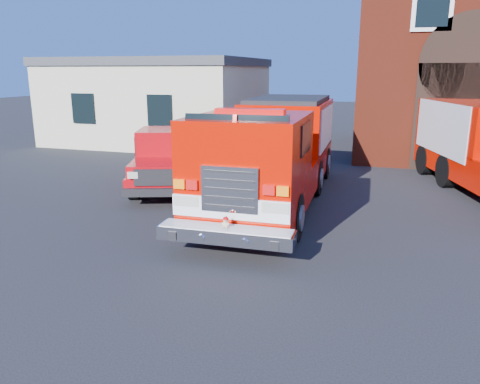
% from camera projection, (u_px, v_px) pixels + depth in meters
% --- Properties ---
extents(ground, '(100.00, 100.00, 0.00)m').
position_uv_depth(ground, '(255.00, 233.00, 11.07)').
color(ground, black).
rests_on(ground, ground).
extents(side_building, '(10.20, 8.20, 4.35)m').
position_uv_depth(side_building, '(161.00, 100.00, 25.14)').
color(side_building, beige).
rests_on(side_building, ground).
extents(fire_engine, '(2.94, 9.52, 2.91)m').
position_uv_depth(fire_engine, '(275.00, 150.00, 13.44)').
color(fire_engine, black).
rests_on(fire_engine, ground).
extents(pickup_truck, '(3.90, 6.16, 1.90)m').
position_uv_depth(pickup_truck, '(171.00, 158.00, 15.59)').
color(pickup_truck, black).
rests_on(pickup_truck, ground).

